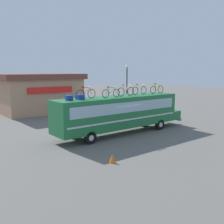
% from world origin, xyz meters
% --- Properties ---
extents(ground_plane, '(120.00, 120.00, 0.00)m').
position_xyz_m(ground_plane, '(0.00, 0.00, 0.00)').
color(ground_plane, '#605E59').
extents(bus, '(12.56, 2.43, 3.11)m').
position_xyz_m(bus, '(0.18, 0.00, 1.83)').
color(bus, '#1E6B38').
rests_on(bus, ground).
extents(luggage_bag_1, '(0.47, 0.33, 0.35)m').
position_xyz_m(luggage_bag_1, '(-4.57, -0.03, 3.29)').
color(luggage_bag_1, '#193899').
rests_on(luggage_bag_1, bus).
extents(luggage_bag_2, '(0.49, 0.54, 0.36)m').
position_xyz_m(luggage_bag_2, '(-3.69, -0.04, 3.29)').
color(luggage_bag_2, '#193899').
rests_on(luggage_bag_2, bus).
extents(rooftop_bicycle_1, '(1.70, 0.44, 0.93)m').
position_xyz_m(rooftop_bicycle_1, '(-3.02, 0.21, 3.50)').
color(rooftop_bicycle_1, black).
rests_on(rooftop_bicycle_1, bus).
extents(rooftop_bicycle_2, '(1.73, 0.44, 0.87)m').
position_xyz_m(rooftop_bicycle_2, '(-1.07, -0.33, 3.48)').
color(rooftop_bicycle_2, black).
rests_on(rooftop_bicycle_2, bus).
extents(rooftop_bicycle_3, '(1.76, 0.44, 0.94)m').
position_xyz_m(rooftop_bicycle_3, '(0.72, -0.03, 3.51)').
color(rooftop_bicycle_3, black).
rests_on(rooftop_bicycle_3, bus).
extents(rooftop_bicycle_4, '(1.72, 0.44, 0.91)m').
position_xyz_m(rooftop_bicycle_4, '(2.58, 0.28, 3.49)').
color(rooftop_bicycle_4, black).
rests_on(rooftop_bicycle_4, bus).
extents(rooftop_bicycle_5, '(1.71, 0.44, 0.94)m').
position_xyz_m(rooftop_bicycle_5, '(4.45, -0.05, 3.51)').
color(rooftop_bicycle_5, black).
rests_on(rooftop_bicycle_5, bus).
extents(roadside_building, '(9.93, 7.77, 4.78)m').
position_xyz_m(roadside_building, '(-0.33, 15.58, 2.44)').
color(roadside_building, tan).
rests_on(roadside_building, ground).
extents(traffic_cone, '(0.36, 0.36, 0.50)m').
position_xyz_m(traffic_cone, '(-4.67, -5.03, 0.25)').
color(traffic_cone, orange).
rests_on(traffic_cone, ground).
extents(street_lamp, '(0.37, 0.37, 5.81)m').
position_xyz_m(street_lamp, '(6.36, 6.21, 3.65)').
color(street_lamp, '#38383D').
rests_on(street_lamp, ground).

